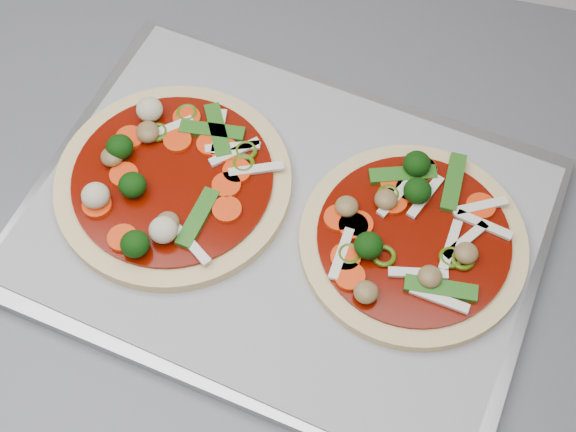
# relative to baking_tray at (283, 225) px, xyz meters

# --- Properties ---
(baking_tray) EXTENTS (0.48, 0.38, 0.01)m
(baking_tray) POSITION_rel_baking_tray_xyz_m (0.00, 0.00, 0.00)
(baking_tray) COLOR #949499
(baking_tray) RESTS_ON countertop
(parchment) EXTENTS (0.46, 0.37, 0.00)m
(parchment) POSITION_rel_baking_tray_xyz_m (0.00, 0.00, 0.01)
(parchment) COLOR #9B9A9F
(parchment) RESTS_ON baking_tray
(pizza_left) EXTENTS (0.25, 0.25, 0.03)m
(pizza_left) POSITION_rel_baking_tray_xyz_m (-0.10, 0.01, 0.02)
(pizza_left) COLOR #D5BD7A
(pizza_left) RESTS_ON parchment
(pizza_right) EXTENTS (0.22, 0.22, 0.03)m
(pizza_right) POSITION_rel_baking_tray_xyz_m (0.11, 0.00, 0.02)
(pizza_right) COLOR #D5BD7A
(pizza_right) RESTS_ON parchment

